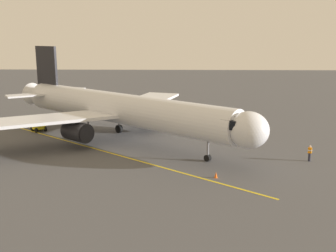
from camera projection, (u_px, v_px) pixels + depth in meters
ground_plane at (129, 141)px, 50.13m from camera, size 220.00×220.00×0.00m
apron_lead_in_line at (112, 154)px, 44.81m from camera, size 31.35×25.22×0.01m
airplane at (118, 109)px, 49.96m from camera, size 34.08×31.94×11.50m
ground_crew_marshaller at (310, 153)px, 41.91m from camera, size 0.47×0.41×1.71m
belt_loader_near_nose at (38, 126)px, 55.48m from camera, size 3.96×4.20×2.32m
safety_cone_nose_left at (216, 175)px, 37.06m from camera, size 0.32×0.32×0.55m
safety_cone_nose_right at (259, 139)px, 50.11m from camera, size 0.32×0.32×0.55m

